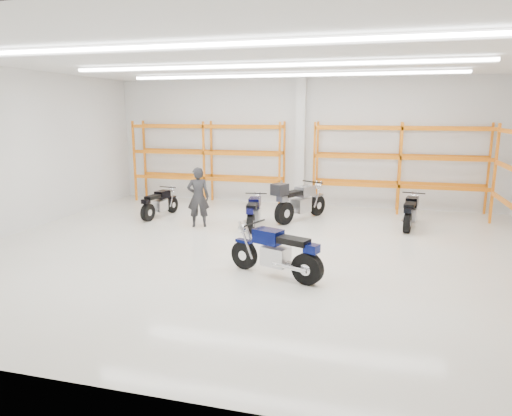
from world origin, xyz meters
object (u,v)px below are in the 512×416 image
(structural_column, at_px, (301,143))
(motorcycle_back_b, at_px, (254,213))
(motorcycle_back_c, at_px, (297,202))
(standing_man, at_px, (198,197))
(motorcycle_back_a, at_px, (159,204))
(motorcycle_back_d, at_px, (410,213))
(motorcycle_main, at_px, (279,254))

(structural_column, bearing_deg, motorcycle_back_b, -100.91)
(motorcycle_back_c, relative_size, structural_column, 0.50)
(motorcycle_back_b, xyz_separation_m, standing_man, (-1.62, -0.21, 0.44))
(motorcycle_back_a, bearing_deg, motorcycle_back_c, 8.44)
(motorcycle_back_d, height_order, structural_column, structural_column)
(motorcycle_back_b, bearing_deg, motorcycle_back_c, 49.38)
(motorcycle_main, bearing_deg, motorcycle_back_c, 95.48)
(motorcycle_back_d, height_order, standing_man, standing_man)
(standing_man, bearing_deg, motorcycle_back_c, -171.29)
(motorcycle_back_a, bearing_deg, structural_column, 38.05)
(motorcycle_back_c, bearing_deg, motorcycle_main, -84.52)
(motorcycle_back_a, xyz_separation_m, motorcycle_back_c, (4.38, 0.65, 0.17))
(motorcycle_back_d, relative_size, structural_column, 0.44)
(motorcycle_main, relative_size, standing_man, 1.19)
(motorcycle_back_b, distance_m, structural_column, 4.22)
(motorcycle_main, xyz_separation_m, standing_man, (-3.17, 3.54, 0.38))
(motorcycle_main, bearing_deg, standing_man, 131.78)
(motorcycle_back_d, bearing_deg, structural_column, 145.25)
(motorcycle_main, distance_m, structural_column, 7.75)
(structural_column, bearing_deg, motorcycle_main, -83.76)
(motorcycle_back_a, height_order, motorcycle_back_c, motorcycle_back_c)
(motorcycle_back_a, relative_size, motorcycle_back_d, 0.95)
(motorcycle_main, relative_size, motorcycle_back_c, 0.92)
(structural_column, bearing_deg, standing_man, -120.64)
(motorcycle_back_b, height_order, motorcycle_back_d, motorcycle_back_d)
(motorcycle_back_b, xyz_separation_m, motorcycle_back_c, (1.06, 1.24, 0.16))
(motorcycle_back_a, xyz_separation_m, standing_man, (1.69, -0.80, 0.45))
(motorcycle_back_c, xyz_separation_m, structural_column, (-0.34, 2.51, 1.64))
(motorcycle_back_a, height_order, motorcycle_back_b, motorcycle_back_b)
(motorcycle_back_c, height_order, motorcycle_back_d, motorcycle_back_c)
(motorcycle_back_a, xyz_separation_m, structural_column, (4.04, 3.16, 1.82))
(motorcycle_back_d, bearing_deg, motorcycle_back_c, 179.28)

